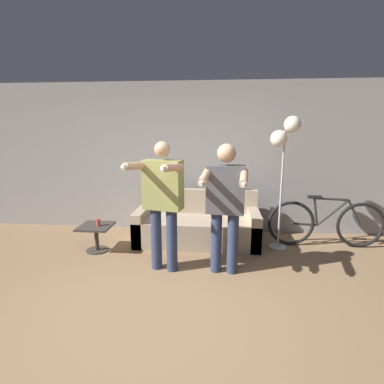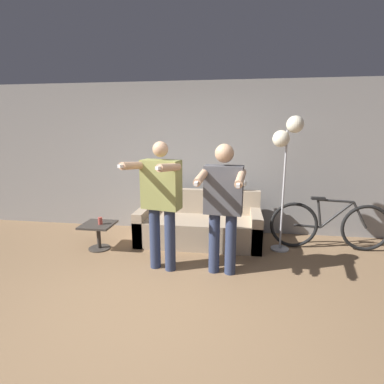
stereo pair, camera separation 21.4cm
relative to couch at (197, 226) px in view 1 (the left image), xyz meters
The scene contains 10 objects.
ground_plane 2.11m from the couch, 97.64° to the right, with size 16.00×16.00×0.00m, color #846647.
wall_back 1.24m from the couch, 114.27° to the left, with size 10.00×0.05×2.60m.
couch is the anchor object (origin of this frame).
person_left 1.30m from the couch, 109.30° to the right, with size 0.65×0.76×1.67m.
person_right 1.31m from the couch, 67.79° to the right, with size 0.58×0.71×1.65m.
cat 0.90m from the couch, 28.41° to the left, with size 0.49×0.14×0.18m.
floor_lamp 1.89m from the couch, ahead, with size 0.42×0.27×2.00m.
side_table 1.57m from the couch, 160.87° to the right, with size 0.47×0.47×0.40m.
cup 1.54m from the couch, 159.77° to the right, with size 0.06×0.06×0.11m.
bicycle 2.00m from the couch, ahead, with size 1.76×0.07×0.81m.
Camera 1 is at (0.63, -2.55, 1.83)m, focal length 28.00 mm.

